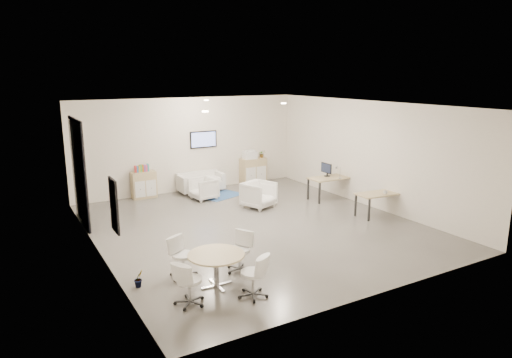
{
  "coord_description": "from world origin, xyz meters",
  "views": [
    {
      "loc": [
        -5.78,
        -10.07,
        3.96
      ],
      "look_at": [
        0.27,
        0.4,
        1.18
      ],
      "focal_mm": 32.0,
      "sensor_mm": 36.0,
      "label": 1
    }
  ],
  "objects": [
    {
      "name": "blue_rug",
      "position": [
        0.58,
        3.25,
        0.01
      ],
      "size": [
        1.56,
        1.29,
        0.01
      ],
      "primitive_type": "cube",
      "rotation": [
        0.0,
        0.0,
        0.34
      ],
      "color": "#2F5A92",
      "rests_on": "room_shell"
    },
    {
      "name": "sideboard_right",
      "position": [
        2.36,
        4.25,
        0.47
      ],
      "size": [
        0.95,
        0.46,
        0.95
      ],
      "color": "tan",
      "rests_on": "room_shell"
    },
    {
      "name": "printer",
      "position": [
        2.23,
        4.25,
        1.1
      ],
      "size": [
        0.47,
        0.4,
        0.32
      ],
      "rotation": [
        0.0,
        0.0,
        -0.06
      ],
      "color": "white",
      "rests_on": "sideboard_right"
    },
    {
      "name": "cup",
      "position": [
        3.6,
        -1.13,
        0.72
      ],
      "size": [
        0.12,
        0.1,
        0.12
      ],
      "primitive_type": "imported",
      "rotation": [
        0.0,
        0.0,
        0.0
      ],
      "color": "white",
      "rests_on": "desk_front"
    },
    {
      "name": "books",
      "position": [
        -1.77,
        4.28,
        0.99
      ],
      "size": [
        0.45,
        0.14,
        0.22
      ],
      "color": "red",
      "rests_on": "sideboard_left"
    },
    {
      "name": "round_table",
      "position": [
        -2.41,
        -2.72,
        0.57
      ],
      "size": [
        1.08,
        1.08,
        0.66
      ],
      "color": "tan",
      "rests_on": "room_shell"
    },
    {
      "name": "room_shell",
      "position": [
        0.0,
        0.0,
        1.6
      ],
      "size": [
        9.6,
        10.6,
        4.8
      ],
      "color": "#57544F",
      "rests_on": "ground"
    },
    {
      "name": "armchair_right",
      "position": [
        0.98,
        1.47,
        0.43
      ],
      "size": [
        1.07,
        1.04,
        0.86
      ],
      "primitive_type": "imported",
      "rotation": [
        0.0,
        0.0,
        0.37
      ],
      "color": "silver",
      "rests_on": "room_shell"
    },
    {
      "name": "loveseat",
      "position": [
        0.19,
        4.11,
        0.31
      ],
      "size": [
        1.54,
        0.78,
        0.57
      ],
      "rotation": [
        0.0,
        0.0,
        0.01
      ],
      "color": "silver",
      "rests_on": "room_shell"
    },
    {
      "name": "artwork",
      "position": [
        -3.97,
        -1.6,
        1.55
      ],
      "size": [
        0.05,
        0.54,
        1.04
      ],
      "color": "black",
      "rests_on": "room_shell"
    },
    {
      "name": "armchair_left",
      "position": [
        -0.11,
        3.15,
        0.38
      ],
      "size": [
        0.79,
        0.83,
        0.77
      ],
      "primitive_type": "imported",
      "rotation": [
        0.0,
        0.0,
        -1.45
      ],
      "color": "silver",
      "rests_on": "room_shell"
    },
    {
      "name": "ceiling_spots",
      "position": [
        -0.2,
        0.83,
        3.18
      ],
      "size": [
        3.14,
        4.14,
        0.03
      ],
      "color": "#FFEAC6",
      "rests_on": "room_shell"
    },
    {
      "name": "monitor",
      "position": [
        3.41,
        1.28,
        0.96
      ],
      "size": [
        0.2,
        0.5,
        0.44
      ],
      "color": "black",
      "rests_on": "desk_rear"
    },
    {
      "name": "wall_tv",
      "position": [
        0.5,
        4.46,
        1.75
      ],
      "size": [
        0.98,
        0.06,
        0.58
      ],
      "color": "black",
      "rests_on": "room_shell"
    },
    {
      "name": "plant_floor",
      "position": [
        -3.7,
        -2.0,
        0.08
      ],
      "size": [
        0.31,
        0.39,
        0.15
      ],
      "primitive_type": "imported",
      "rotation": [
        0.0,
        0.0,
        0.43
      ],
      "color": "#3F7F3F",
      "rests_on": "room_shell"
    },
    {
      "name": "desk_front",
      "position": [
        3.5,
        -0.96,
        0.59
      ],
      "size": [
        1.32,
        0.74,
        0.66
      ],
      "rotation": [
        0.0,
        0.0,
        -0.08
      ],
      "color": "tan",
      "rests_on": "room_shell"
    },
    {
      "name": "desk_rear",
      "position": [
        3.45,
        1.13,
        0.65
      ],
      "size": [
        1.39,
        0.7,
        0.72
      ],
      "rotation": [
        0.0,
        0.0,
        -0.01
      ],
      "color": "tan",
      "rests_on": "room_shell"
    },
    {
      "name": "sideboard_left",
      "position": [
        -1.73,
        4.27,
        0.44
      ],
      "size": [
        0.78,
        0.4,
        0.88
      ],
      "color": "tan",
      "rests_on": "room_shell"
    },
    {
      "name": "meeting_chairs",
      "position": [
        -2.41,
        -2.72,
        0.41
      ],
      "size": [
        2.2,
        2.2,
        0.82
      ],
      "color": "white",
      "rests_on": "room_shell"
    },
    {
      "name": "glass_door",
      "position": [
        -3.95,
        2.51,
        1.5
      ],
      "size": [
        0.09,
        1.9,
        2.85
      ],
      "color": "black",
      "rests_on": "room_shell"
    },
    {
      "name": "plant_cabinet",
      "position": [
        2.73,
        4.23,
        1.05
      ],
      "size": [
        0.32,
        0.34,
        0.21
      ],
      "primitive_type": "imported",
      "rotation": [
        0.0,
        0.0,
        -0.31
      ],
      "color": "#3F7F3F",
      "rests_on": "sideboard_right"
    }
  ]
}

